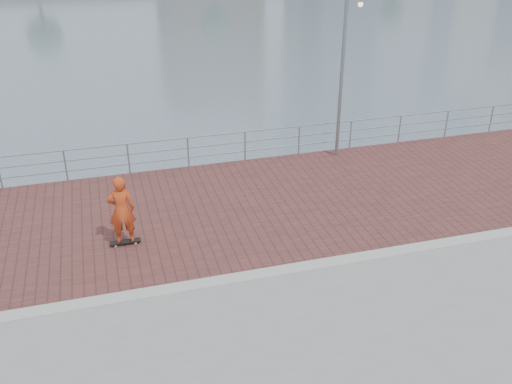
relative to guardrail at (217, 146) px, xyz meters
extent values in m
plane|color=slate|center=(0.00, -7.00, -2.69)|extent=(400.00, 400.00, 0.00)
cube|color=brown|center=(0.00, -3.40, -0.68)|extent=(40.00, 6.80, 0.02)
cube|color=#B7B5AD|center=(0.00, -7.00, -0.66)|extent=(40.00, 0.40, 0.06)
cylinder|color=#8C9EA8|center=(-5.13, 0.00, -0.14)|extent=(0.06, 0.06, 1.10)
cylinder|color=#8C9EA8|center=(-3.08, 0.00, -0.14)|extent=(0.06, 0.06, 1.10)
cylinder|color=#8C9EA8|center=(-1.03, 0.00, -0.14)|extent=(0.06, 0.06, 1.10)
cylinder|color=#8C9EA8|center=(1.03, 0.00, -0.14)|extent=(0.06, 0.06, 1.10)
cylinder|color=#8C9EA8|center=(3.08, 0.00, -0.14)|extent=(0.06, 0.06, 1.10)
cylinder|color=#8C9EA8|center=(5.13, 0.00, -0.14)|extent=(0.06, 0.06, 1.10)
cylinder|color=#8C9EA8|center=(7.18, 0.00, -0.14)|extent=(0.06, 0.06, 1.10)
cylinder|color=#8C9EA8|center=(9.24, 0.00, -0.14)|extent=(0.06, 0.06, 1.10)
cylinder|color=#8C9EA8|center=(11.29, 0.00, -0.14)|extent=(0.06, 0.06, 1.10)
cylinder|color=#8C9EA8|center=(0.00, 0.00, 0.41)|extent=(39.00, 0.05, 0.05)
cylinder|color=#8C9EA8|center=(0.00, 0.00, 0.03)|extent=(39.00, 0.05, 0.05)
cylinder|color=#8C9EA8|center=(0.00, 0.00, -0.33)|extent=(39.00, 0.05, 0.05)
cylinder|color=gray|center=(4.37, -0.50, 2.37)|extent=(0.12, 0.12, 6.13)
cube|color=black|center=(-3.59, -4.61, -0.59)|extent=(0.83, 0.22, 0.03)
cylinder|color=beige|center=(-3.86, -4.68, -0.64)|extent=(0.06, 0.04, 0.06)
cylinder|color=beige|center=(-3.33, -4.68, -0.64)|extent=(0.06, 0.04, 0.06)
cylinder|color=beige|center=(-3.86, -4.53, -0.64)|extent=(0.06, 0.04, 0.06)
cylinder|color=beige|center=(-3.33, -4.54, -0.64)|extent=(0.06, 0.04, 0.06)
imported|color=#CD431B|center=(-3.59, -4.61, 0.39)|extent=(0.71, 0.47, 1.95)
camera|label=1|loc=(-3.82, -18.28, 7.64)|focal=40.00mm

